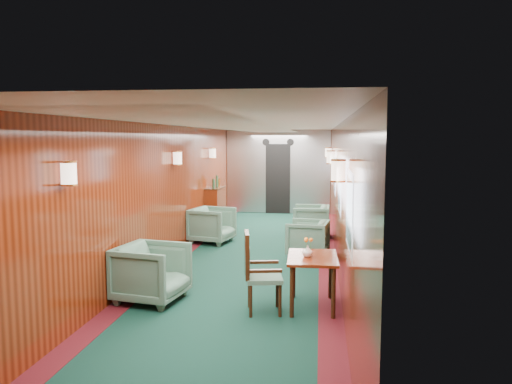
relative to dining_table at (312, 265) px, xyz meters
The scene contains 12 objects.
room 2.64m from the dining_table, 117.68° to the left, with size 12.00×12.10×2.40m.
bulkhead 8.14m from the dining_table, 97.91° to the left, with size 2.98×0.17×2.39m.
windows_right 2.57m from the dining_table, 81.17° to the left, with size 0.02×8.60×0.80m.
wall_sconces 3.17m from the dining_table, 112.51° to the left, with size 2.97×7.97×0.25m.
dining_table is the anchor object (origin of this frame).
side_chair 0.74m from the dining_table, 158.75° to the right, with size 0.52×0.54×1.01m.
credenza 6.15m from the dining_table, 113.56° to the left, with size 0.34×1.09×1.25m.
flower_vase 0.19m from the dining_table, 153.83° to the right, with size 0.14×0.14×0.14m, color silver.
armchair_left_near 2.13m from the dining_table, behind, with size 0.82×0.84×0.77m, color #1F483C.
armchair_left_far 4.32m from the dining_table, 119.51° to the left, with size 0.78×0.81×0.73m, color #1F483C.
armchair_right_near 2.81m from the dining_table, 92.65° to the left, with size 0.71×0.74×0.67m, color #1F483C.
armchair_right_far 4.61m from the dining_table, 91.23° to the left, with size 0.76×0.78×0.71m, color #1F483C.
Camera 1 is at (1.20, -8.39, 2.17)m, focal length 35.00 mm.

